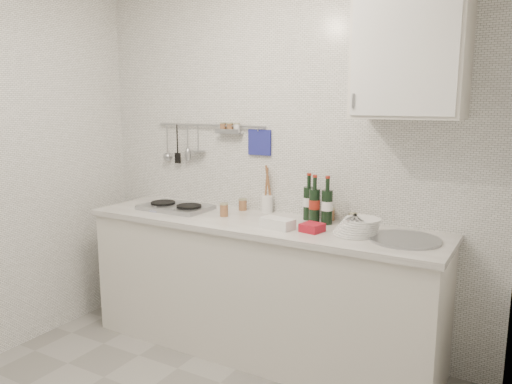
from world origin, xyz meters
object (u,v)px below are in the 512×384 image
at_px(wall_cabinet, 411,55).
at_px(utensil_crock, 267,201).
at_px(plate_stack_hob, 167,207).
at_px(plate_stack_sink, 358,227).
at_px(wine_bottles, 317,199).

relative_size(wall_cabinet, utensil_crock, 2.07).
relative_size(plate_stack_hob, plate_stack_sink, 1.13).
bearing_deg(utensil_crock, plate_stack_sink, -18.59).
relative_size(plate_stack_sink, wine_bottles, 0.88).
height_order(wall_cabinet, utensil_crock, wall_cabinet).
bearing_deg(plate_stack_sink, wall_cabinet, 29.90).
xyz_separation_m(wall_cabinet, plate_stack_hob, (-1.67, -0.13, -1.02)).
bearing_deg(wine_bottles, plate_stack_hob, -171.57).
relative_size(plate_stack_hob, wine_bottles, 1.00).
relative_size(wall_cabinet, plate_stack_hob, 2.26).
relative_size(plate_stack_sink, utensil_crock, 0.81).
distance_m(wall_cabinet, utensil_crock, 1.37).
xyz_separation_m(plate_stack_hob, wine_bottles, (1.11, 0.17, 0.14)).
xyz_separation_m(wall_cabinet, utensil_crock, (-0.98, 0.13, -0.95)).
distance_m(wine_bottles, utensil_crock, 0.43).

